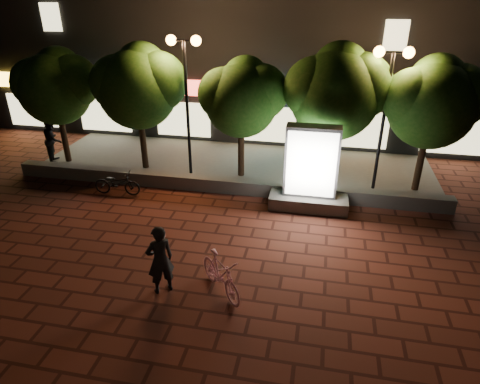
% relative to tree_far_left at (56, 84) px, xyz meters
% --- Properties ---
extents(ground, '(80.00, 80.00, 0.00)m').
position_rel_tree_far_left_xyz_m(ground, '(6.95, -5.46, -3.29)').
color(ground, '#5E281D').
rests_on(ground, ground).
extents(retaining_wall, '(16.00, 0.45, 0.50)m').
position_rel_tree_far_left_xyz_m(retaining_wall, '(6.95, -1.46, -3.04)').
color(retaining_wall, '#615F5A').
rests_on(retaining_wall, ground).
extents(sidewalk, '(16.00, 5.00, 0.08)m').
position_rel_tree_far_left_xyz_m(sidewalk, '(6.95, 1.04, -3.25)').
color(sidewalk, '#615F5A').
rests_on(sidewalk, ground).
extents(building_block, '(28.00, 8.12, 11.30)m').
position_rel_tree_far_left_xyz_m(building_block, '(6.94, 7.53, 1.70)').
color(building_block, black).
rests_on(building_block, ground).
extents(tree_far_left, '(3.36, 2.80, 4.63)m').
position_rel_tree_far_left_xyz_m(tree_far_left, '(0.00, 0.00, 0.00)').
color(tree_far_left, black).
rests_on(tree_far_left, sidewalk).
extents(tree_left, '(3.60, 3.00, 4.89)m').
position_rel_tree_far_left_xyz_m(tree_left, '(3.50, 0.00, 0.15)').
color(tree_left, black).
rests_on(tree_left, sidewalk).
extents(tree_mid, '(3.24, 2.70, 4.50)m').
position_rel_tree_far_left_xyz_m(tree_mid, '(7.50, -0.00, -0.08)').
color(tree_mid, black).
rests_on(tree_mid, sidewalk).
extents(tree_right, '(3.72, 3.10, 5.07)m').
position_rel_tree_far_left_xyz_m(tree_right, '(10.80, 0.00, 0.27)').
color(tree_right, black).
rests_on(tree_right, sidewalk).
extents(tree_far_right, '(3.48, 2.90, 4.76)m').
position_rel_tree_far_left_xyz_m(tree_far_right, '(14.00, 0.00, 0.08)').
color(tree_far_right, black).
rests_on(tree_far_right, sidewalk).
extents(street_lamp_left, '(1.26, 0.36, 5.18)m').
position_rel_tree_far_left_xyz_m(street_lamp_left, '(5.45, -0.26, 0.74)').
color(street_lamp_left, black).
rests_on(street_lamp_left, sidewalk).
extents(street_lamp_right, '(1.26, 0.36, 4.98)m').
position_rel_tree_far_left_xyz_m(street_lamp_right, '(12.45, -0.26, 0.60)').
color(street_lamp_right, black).
rests_on(street_lamp_right, sidewalk).
extents(ad_kiosk, '(2.62, 1.32, 2.83)m').
position_rel_tree_far_left_xyz_m(ad_kiosk, '(10.18, -1.96, -2.15)').
color(ad_kiosk, '#615F5A').
rests_on(ad_kiosk, ground).
extents(scooter_pink, '(1.57, 1.63, 1.06)m').
position_rel_tree_far_left_xyz_m(scooter_pink, '(8.33, -6.96, -2.76)').
color(scooter_pink, pink).
rests_on(scooter_pink, ground).
extents(rider, '(0.79, 0.76, 1.83)m').
position_rel_tree_far_left_xyz_m(rider, '(6.90, -7.18, -2.38)').
color(rider, black).
rests_on(rider, ground).
extents(scooter_parked, '(1.72, 0.70, 0.89)m').
position_rel_tree_far_left_xyz_m(scooter_parked, '(3.40, -2.46, -2.85)').
color(scooter_parked, black).
rests_on(scooter_parked, ground).
extents(pedestrian, '(1.01, 1.11, 1.85)m').
position_rel_tree_far_left_xyz_m(pedestrian, '(-0.55, -0.14, -2.29)').
color(pedestrian, black).
rests_on(pedestrian, sidewalk).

